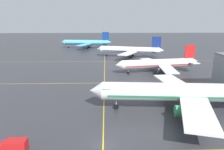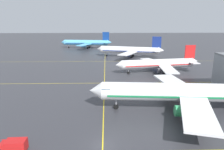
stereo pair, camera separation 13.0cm
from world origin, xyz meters
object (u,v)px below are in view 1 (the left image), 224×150
object	(u,v)px
airliner_front_gate	(182,92)
airliner_far_left_stand	(86,43)
airliner_second_row	(158,64)
service_truck_red_van	(13,146)
airliner_third_row	(130,50)

from	to	relation	value
airliner_front_gate	airliner_far_left_stand	size ratio (longest dim) A/B	1.09
airliner_front_gate	airliner_second_row	bearing A→B (deg)	84.32
airliner_far_left_stand	service_truck_red_van	world-z (taller)	airliner_far_left_stand
airliner_front_gate	airliner_second_row	size ratio (longest dim) A/B	1.22
airliner_second_row	airliner_front_gate	bearing A→B (deg)	-95.68
service_truck_red_van	airliner_front_gate	bearing A→B (deg)	25.60
service_truck_red_van	airliner_far_left_stand	bearing A→B (deg)	89.89
airliner_second_row	airliner_third_row	world-z (taller)	airliner_third_row
airliner_second_row	airliner_far_left_stand	world-z (taller)	airliner_far_left_stand
airliner_front_gate	airliner_far_left_stand	distance (m)	111.96
airliner_third_row	airliner_far_left_stand	world-z (taller)	airliner_far_left_stand
airliner_far_left_stand	airliner_front_gate	bearing A→B (deg)	-74.24
airliner_third_row	service_truck_red_van	bearing A→B (deg)	-107.79
airliner_far_left_stand	service_truck_red_van	distance (m)	122.47
airliner_third_row	airliner_front_gate	bearing A→B (deg)	-86.91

